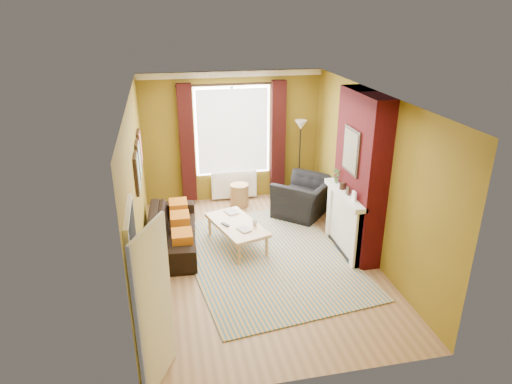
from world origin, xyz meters
The scene contains 12 objects.
ground centered at (0.00, 0.00, 0.00)m, with size 5.50×5.50×0.00m, color olive.
room_walls centered at (0.63, 0.28, 1.38)m, with size 3.82×5.54×2.83m.
striped_rug centered at (0.16, 0.03, 0.01)m, with size 3.09×3.95×0.02m.
sofa centered at (-1.42, 0.78, 0.31)m, with size 2.11×0.82×0.61m, color black.
armchair centered at (1.29, 1.60, 0.38)m, with size 1.17×1.02×0.76m, color black.
coffee_table centered at (-0.29, 0.55, 0.40)m, with size 1.04×1.48×0.45m.
wicker_stool centered at (0.05, 2.27, 0.25)m, with size 0.40×0.40×0.49m.
floor_lamp centered at (1.41, 2.40, 1.41)m, with size 0.32×0.32×1.79m.
book_a centered at (-0.29, 0.23, 0.46)m, with size 0.18×0.25×0.02m, color #999999.
book_b centered at (-0.41, 0.99, 0.46)m, with size 0.20×0.27×0.02m, color #999999.
mug centered at (0.01, 0.41, 0.49)m, with size 0.10×0.10×0.09m, color #999999.
tv_remote centered at (-0.50, 0.52, 0.46)m, with size 0.14×0.18×0.02m.
Camera 1 is at (-1.43, -6.64, 4.08)m, focal length 32.00 mm.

